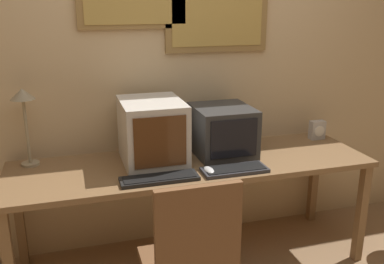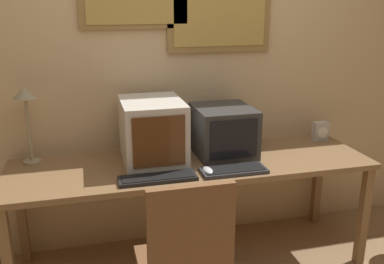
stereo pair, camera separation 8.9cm
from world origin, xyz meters
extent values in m
cube|color=#D1B284|center=(0.00, 1.25, 1.30)|extent=(8.00, 0.05, 2.60)
cube|color=olive|center=(0.29, 1.21, 1.69)|extent=(0.74, 0.02, 0.58)
cube|color=#B79347|center=(0.29, 1.20, 1.69)|extent=(0.65, 0.01, 0.50)
cube|color=olive|center=(0.00, 0.84, 0.72)|extent=(2.32, 0.69, 0.04)
cube|color=olive|center=(1.11, 0.54, 0.35)|extent=(0.06, 0.06, 0.71)
cube|color=olive|center=(-1.11, 1.13, 0.35)|extent=(0.06, 0.06, 0.71)
cube|color=olive|center=(1.11, 1.13, 0.35)|extent=(0.06, 0.06, 0.71)
cube|color=beige|center=(-0.24, 0.91, 0.94)|extent=(0.38, 0.48, 0.40)
cube|color=#563319|center=(-0.24, 0.67, 0.95)|extent=(0.31, 0.01, 0.31)
cube|color=#333333|center=(0.24, 0.94, 0.90)|extent=(0.38, 0.41, 0.32)
cube|color=black|center=(0.24, 0.72, 0.91)|extent=(0.31, 0.01, 0.25)
cube|color=black|center=(-0.27, 0.60, 0.75)|extent=(0.46, 0.14, 0.02)
cube|color=black|center=(-0.27, 0.60, 0.77)|extent=(0.42, 0.12, 0.00)
cube|color=#333338|center=(0.20, 0.60, 0.75)|extent=(0.40, 0.16, 0.02)
cube|color=black|center=(0.20, 0.60, 0.77)|extent=(0.37, 0.13, 0.00)
ellipsoid|color=silver|center=(0.04, 0.62, 0.76)|extent=(0.06, 0.12, 0.04)
cube|color=#B7B2AD|center=(1.04, 1.03, 0.81)|extent=(0.11, 0.06, 0.14)
cylinder|color=white|center=(1.04, 1.00, 0.81)|extent=(0.08, 0.01, 0.08)
cylinder|color=tan|center=(-1.00, 1.08, 0.75)|extent=(0.11, 0.11, 0.02)
cylinder|color=tan|center=(-1.00, 1.08, 0.97)|extent=(0.02, 0.02, 0.42)
cone|color=tan|center=(-1.00, 1.08, 1.20)|extent=(0.15, 0.15, 0.07)
cube|color=brown|center=(-0.23, -0.05, 0.73)|extent=(0.40, 0.04, 0.51)
camera|label=1|loc=(-0.73, -1.64, 1.74)|focal=40.00mm
camera|label=2|loc=(-0.65, -1.67, 1.74)|focal=40.00mm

